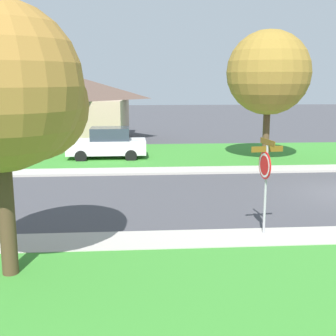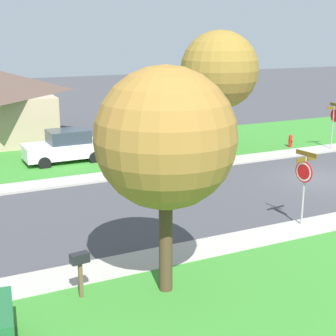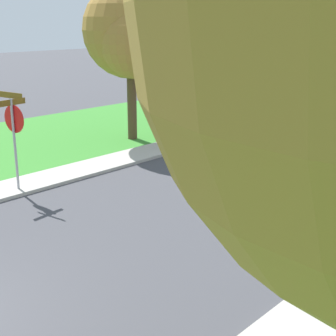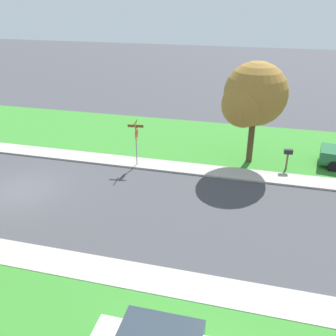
% 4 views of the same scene
% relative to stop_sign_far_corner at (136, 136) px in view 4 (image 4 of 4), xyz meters
% --- Properties ---
extents(ground_plane, '(120.00, 120.00, 0.00)m').
position_rel_stop_sign_far_corner_xyz_m(ground_plane, '(4.41, -4.92, -1.89)').
color(ground_plane, '#424247').
extents(sidewalk_east, '(1.40, 56.00, 0.10)m').
position_rel_stop_sign_far_corner_xyz_m(sidewalk_east, '(9.11, 7.08, -1.84)').
color(sidewalk_east, '#ADA89E').
rests_on(sidewalk_east, ground).
extents(sidewalk_west, '(1.40, 56.00, 0.10)m').
position_rel_stop_sign_far_corner_xyz_m(sidewalk_west, '(-0.29, 7.08, -1.84)').
color(sidewalk_west, '#ADA89E').
rests_on(sidewalk_west, ground).
extents(lawn_west, '(8.00, 56.00, 0.08)m').
position_rel_stop_sign_far_corner_xyz_m(lawn_west, '(-4.99, 7.08, -1.85)').
color(lawn_west, '#38842D').
rests_on(lawn_west, ground).
extents(stop_sign_far_corner, '(0.91, 0.91, 2.77)m').
position_rel_stop_sign_far_corner_xyz_m(stop_sign_far_corner, '(0.00, 0.00, 0.00)').
color(stop_sign_far_corner, '#9E9EA3').
rests_on(stop_sign_far_corner, ground).
extents(tree_across_right, '(3.87, 3.60, 6.03)m').
position_rel_stop_sign_far_corner_xyz_m(tree_across_right, '(-1.96, 6.27, 2.21)').
color(tree_across_right, '#4C3823').
rests_on(tree_across_right, ground).
extents(mailbox, '(0.30, 0.51, 1.31)m').
position_rel_stop_sign_far_corner_xyz_m(mailbox, '(-1.57, 8.57, -0.88)').
color(mailbox, brown).
rests_on(mailbox, ground).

